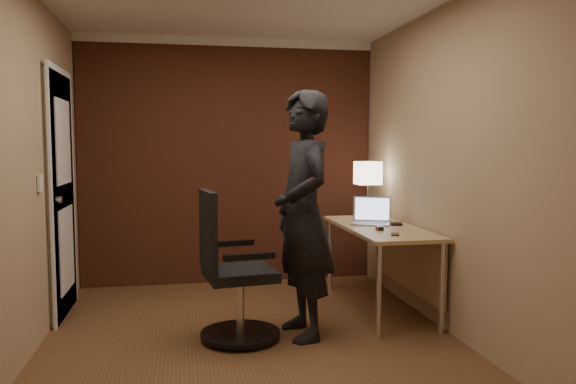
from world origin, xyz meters
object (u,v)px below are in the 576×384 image
at_px(laptop, 371,216).
at_px(mouse, 380,228).
at_px(desk_lamp, 368,174).
at_px(wallet, 396,224).
at_px(phone, 395,234).
at_px(person, 303,215).
at_px(office_chair, 231,276).
at_px(desk, 387,241).

height_order(laptop, mouse, laptop).
xyz_separation_m(desk_lamp, wallet, (0.06, -0.60, -0.41)).
xyz_separation_m(mouse, phone, (0.03, -0.26, -0.01)).
bearing_deg(mouse, laptop, 96.18).
height_order(laptop, phone, laptop).
bearing_deg(wallet, laptop, 143.19).
relative_size(desk_lamp, person, 0.29).
bearing_deg(office_chair, wallet, 20.90).
xyz_separation_m(desk_lamp, office_chair, (-1.43, -1.17, -0.67)).
bearing_deg(desk_lamp, phone, -97.67).
bearing_deg(mouse, phone, -68.13).
height_order(phone, person, person).
distance_m(desk, wallet, 0.17).
xyz_separation_m(mouse, office_chair, (-1.25, -0.33, -0.27)).
bearing_deg(wallet, office_chair, -159.10).
relative_size(desk_lamp, wallet, 4.86).
height_order(desk, mouse, mouse).
bearing_deg(office_chair, phone, 2.91).
distance_m(mouse, office_chair, 1.32).
relative_size(desk, phone, 13.04).
bearing_deg(person, office_chair, -96.93).
relative_size(phone, office_chair, 0.11).
distance_m(laptop, wallet, 0.23).
bearing_deg(laptop, person, -137.91).
distance_m(desk, mouse, 0.30).
distance_m(office_chair, person, 0.69).
relative_size(wallet, person, 0.06).
height_order(phone, office_chair, office_chair).
xyz_separation_m(phone, person, (-0.74, -0.06, 0.18)).
bearing_deg(wallet, desk_lamp, 95.86).
bearing_deg(wallet, person, -149.55).
distance_m(desk_lamp, phone, 1.18).
xyz_separation_m(desk, phone, (-0.12, -0.48, 0.13)).
bearing_deg(person, mouse, 106.26).
distance_m(mouse, phone, 0.27).
bearing_deg(phone, mouse, 117.73).
xyz_separation_m(laptop, person, (-0.77, -0.70, 0.12)).
bearing_deg(phone, office_chair, -156.09).
bearing_deg(phone, laptop, 108.48).
bearing_deg(mouse, desk_lamp, 93.03).
distance_m(wallet, office_chair, 1.62).
bearing_deg(phone, desk_lamp, 103.32).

